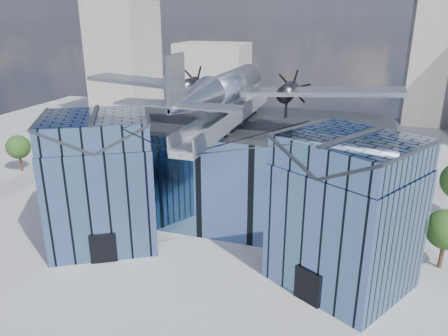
% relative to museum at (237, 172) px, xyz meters
% --- Properties ---
extents(ground_plane, '(120.00, 120.00, 0.00)m').
position_rel_museum_xyz_m(ground_plane, '(-0.00, -5.82, -5.54)').
color(ground_plane, gray).
extents(museum, '(32.88, 24.50, 17.60)m').
position_rel_museum_xyz_m(museum, '(0.00, 0.00, 0.00)').
color(museum, '#4B6A99').
rests_on(museum, ground).
extents(bg_towers, '(77.00, 24.50, 26.00)m').
position_rel_museum_xyz_m(bg_towers, '(1.45, 44.67, 4.47)').
color(bg_towers, gray).
rests_on(bg_towers, ground).
extents(tree_plaza_e, '(4.04, 4.04, 5.13)m').
position_rel_museum_xyz_m(tree_plaza_e, '(18.29, -2.28, -2.07)').
color(tree_plaza_e, '#392416').
rests_on(tree_plaza_e, ground).
extents(tree_side_w, '(3.55, 3.55, 4.82)m').
position_rel_museum_xyz_m(tree_side_w, '(-31.58, 5.84, -2.27)').
color(tree_side_w, '#392416').
rests_on(tree_side_w, ground).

